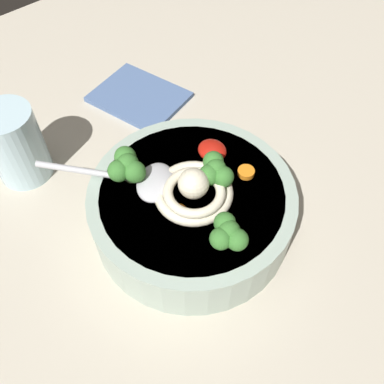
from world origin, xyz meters
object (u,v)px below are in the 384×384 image
at_px(soup_bowl, 192,208).
at_px(noodle_pile, 194,190).
at_px(soup_spoon, 144,180).
at_px(folded_napkin, 139,97).
at_px(drinking_glass, 15,145).

relative_size(soup_bowl, noodle_pile, 2.45).
height_order(soup_bowl, noodle_pile, noodle_pile).
relative_size(soup_bowl, soup_spoon, 1.60).
height_order(noodle_pile, soup_spoon, noodle_pile).
bearing_deg(folded_napkin, soup_spoon, -34.09).
bearing_deg(drinking_glass, soup_bowl, 27.68).
bearing_deg(soup_spoon, noodle_pile, 173.69).
bearing_deg(folded_napkin, noodle_pile, -22.03).
height_order(soup_spoon, drinking_glass, drinking_glass).
bearing_deg(soup_bowl, noodle_pile, -26.17).
height_order(soup_bowl, folded_napkin, soup_bowl).
relative_size(soup_bowl, folded_napkin, 1.75).
bearing_deg(soup_bowl, drinking_glass, -152.32).
height_order(noodle_pile, drinking_glass, same).
bearing_deg(noodle_pile, folded_napkin, 157.97).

